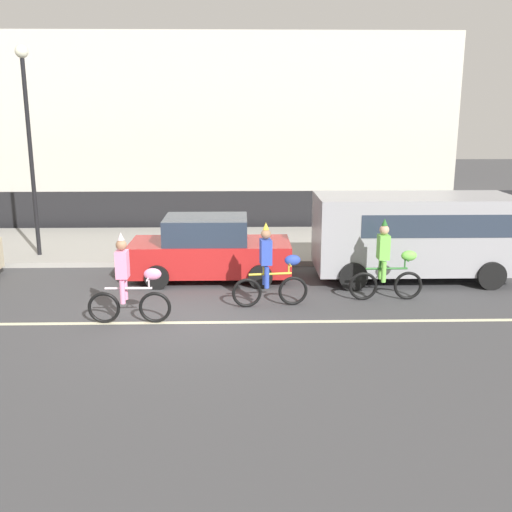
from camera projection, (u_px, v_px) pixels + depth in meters
ground_plane at (189, 315)px, 12.92m from camera, size 80.00×80.00×0.00m
road_centre_line at (187, 322)px, 12.43m from camera, size 36.00×0.14×0.01m
sidewalk_curb at (206, 245)px, 19.21m from camera, size 60.00×5.00×0.15m
fence_line at (210, 210)px, 21.87m from camera, size 40.00×0.08×1.40m
building_backdrop at (148, 120)px, 29.40m from camera, size 28.00×8.00×7.49m
parade_cyclist_pink at (129, 284)px, 12.22m from camera, size 1.72×0.50×1.92m
parade_cyclist_cobalt at (271, 270)px, 13.28m from camera, size 1.72×0.51×1.92m
parade_cyclist_lime at (387, 265)px, 13.73m from camera, size 1.72×0.50×1.92m
parked_van_grey at (416, 231)px, 15.36m from camera, size 5.00×2.22×2.18m
parked_car_red at (209, 250)px, 15.44m from camera, size 4.10×1.92×1.64m
street_lamp_post at (28, 121)px, 16.67m from camera, size 0.36×0.36×5.86m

